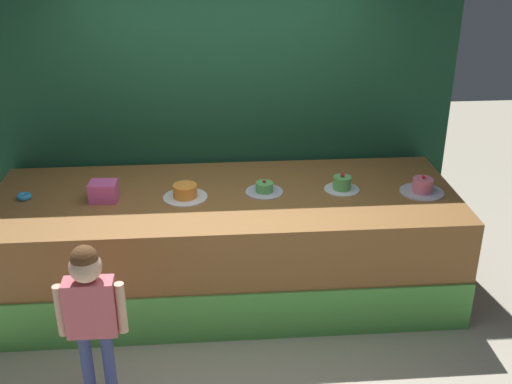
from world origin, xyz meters
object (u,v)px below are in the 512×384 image
(cake_center_left, at_px, (264,189))
(cake_far_right, at_px, (422,187))
(child_figure, at_px, (90,303))
(donut, at_px, (24,196))
(cake_center_right, at_px, (342,184))
(cake_far_left, at_px, (185,192))
(pink_box, at_px, (104,191))

(cake_center_left, xyz_separation_m, cake_far_right, (1.27, -0.10, 0.02))
(child_figure, height_order, donut, child_figure)
(child_figure, height_order, cake_center_right, child_figure)
(donut, bearing_deg, cake_far_right, -2.31)
(child_figure, height_order, cake_center_left, child_figure)
(child_figure, height_order, cake_far_left, child_figure)
(cake_center_left, bearing_deg, pink_box, -177.85)
(cake_center_left, bearing_deg, cake_center_right, -0.17)
(donut, height_order, cake_center_left, cake_center_left)
(pink_box, relative_size, donut, 1.83)
(pink_box, distance_m, cake_center_left, 1.27)
(cake_far_left, bearing_deg, donut, 176.52)
(donut, distance_m, cake_center_left, 1.90)
(child_figure, bearing_deg, cake_center_right, 33.07)
(donut, bearing_deg, cake_center_left, -0.74)
(cake_center_right, distance_m, cake_far_right, 0.64)
(cake_far_right, bearing_deg, cake_center_left, 175.35)
(pink_box, distance_m, cake_far_left, 0.63)
(cake_far_left, bearing_deg, cake_center_right, 2.29)
(pink_box, bearing_deg, child_figure, -87.41)
(pink_box, xyz_separation_m, cake_far_right, (2.54, -0.06, -0.03))
(child_figure, relative_size, cake_center_right, 4.03)
(cake_far_left, distance_m, cake_far_right, 1.90)
(donut, height_order, cake_far_left, cake_far_left)
(cake_far_right, bearing_deg, pink_box, 178.74)
(child_figure, relative_size, pink_box, 5.47)
(child_figure, height_order, cake_far_right, child_figure)
(child_figure, height_order, pink_box, child_figure)
(child_figure, distance_m, pink_box, 1.19)
(child_figure, distance_m, donut, 1.42)
(donut, relative_size, cake_far_left, 0.33)
(child_figure, xyz_separation_m, cake_far_left, (0.58, 1.15, 0.21))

